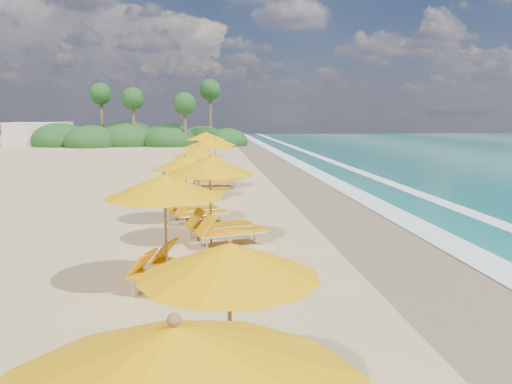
# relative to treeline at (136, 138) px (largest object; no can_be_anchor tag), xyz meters

# --- Properties ---
(ground) EXTENTS (160.00, 160.00, 0.00)m
(ground) POSITION_rel_treeline_xyz_m (9.94, -45.51, -1.00)
(ground) COLOR tan
(ground) RESTS_ON ground
(wet_sand) EXTENTS (4.00, 160.00, 0.01)m
(wet_sand) POSITION_rel_treeline_xyz_m (13.94, -45.51, -0.99)
(wet_sand) COLOR olive
(wet_sand) RESTS_ON ground
(surf_foam) EXTENTS (4.00, 160.00, 0.01)m
(surf_foam) POSITION_rel_treeline_xyz_m (16.64, -45.51, -0.97)
(surf_foam) COLOR white
(surf_foam) RESTS_ON ground
(station_2) EXTENTS (2.78, 2.65, 2.31)m
(station_2) POSITION_rel_treeline_xyz_m (8.70, -56.20, 0.30)
(station_2) COLOR olive
(station_2) RESTS_ON ground
(station_3) EXTENTS (3.41, 3.38, 2.61)m
(station_3) POSITION_rel_treeline_xyz_m (7.55, -51.46, 0.46)
(station_3) COLOR olive
(station_3) RESTS_ON ground
(station_4) EXTENTS (3.37, 3.30, 2.65)m
(station_4) POSITION_rel_treeline_xyz_m (8.58, -47.53, 0.49)
(station_4) COLOR olive
(station_4) RESTS_ON ground
(station_5) EXTENTS (3.13, 3.10, 2.41)m
(station_5) POSITION_rel_treeline_xyz_m (7.73, -44.49, 0.36)
(station_5) COLOR olive
(station_5) RESTS_ON ground
(station_6) EXTENTS (2.86, 2.73, 2.39)m
(station_6) POSITION_rel_treeline_xyz_m (8.10, -39.33, 0.35)
(station_6) COLOR olive
(station_6) RESTS_ON ground
(station_7) EXTENTS (2.86, 2.63, 2.67)m
(station_7) POSITION_rel_treeline_xyz_m (8.61, -36.17, 0.50)
(station_7) COLOR olive
(station_7) RESTS_ON ground
(station_8) EXTENTS (3.00, 2.85, 2.54)m
(station_8) POSITION_rel_treeline_xyz_m (9.05, -32.38, 0.43)
(station_8) COLOR olive
(station_8) RESTS_ON ground
(station_9) EXTENTS (3.23, 3.09, 2.69)m
(station_9) POSITION_rel_treeline_xyz_m (8.49, -28.14, 0.51)
(station_9) COLOR olive
(station_9) RESTS_ON ground
(treeline) EXTENTS (25.80, 8.80, 9.74)m
(treeline) POSITION_rel_treeline_xyz_m (0.00, 0.00, 0.00)
(treeline) COLOR #163D14
(treeline) RESTS_ON ground
(beach_building) EXTENTS (7.00, 5.00, 2.80)m
(beach_building) POSITION_rel_treeline_xyz_m (-12.06, 2.49, 0.40)
(beach_building) COLOR beige
(beach_building) RESTS_ON ground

